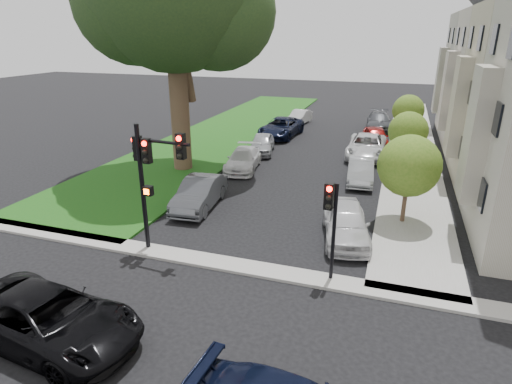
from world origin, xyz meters
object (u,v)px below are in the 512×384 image
(small_tree_b, at_px, (408,131))
(car_parked_2, at_px, (367,146))
(car_parked_1, at_px, (361,171))
(car_parked_8, at_px, (281,127))
(small_tree_c, at_px, (408,110))
(car_parked_6, at_px, (243,159))
(small_tree_a, at_px, (409,166))
(car_parked_3, at_px, (376,137))
(car_parked_9, at_px, (299,117))
(traffic_signal_main, at_px, (150,167))
(traffic_signal_secondary, at_px, (331,214))
(car_parked_5, at_px, (199,193))
(car_parked_7, at_px, (262,144))
(car_parked_4, at_px, (379,121))
(car_parked_0, at_px, (346,223))
(car_cross_near, at_px, (48,319))

(small_tree_b, xyz_separation_m, car_parked_2, (-2.64, 2.05, -1.71))
(car_parked_1, height_order, car_parked_8, car_parked_8)
(small_tree_c, height_order, car_parked_1, small_tree_c)
(car_parked_6, bearing_deg, small_tree_a, -37.41)
(car_parked_3, relative_size, car_parked_9, 1.10)
(small_tree_c, distance_m, traffic_signal_main, 25.23)
(car_parked_8, bearing_deg, traffic_signal_secondary, -66.33)
(small_tree_c, bearing_deg, car_parked_1, -101.84)
(car_parked_3, distance_m, car_parked_5, 17.57)
(small_tree_c, height_order, car_parked_7, small_tree_c)
(car_parked_2, distance_m, car_parked_8, 8.63)
(small_tree_a, distance_m, car_parked_6, 11.66)
(car_parked_1, bearing_deg, car_parked_6, 174.23)
(car_parked_2, bearing_deg, traffic_signal_main, -113.02)
(car_parked_4, xyz_separation_m, car_parked_7, (-7.76, -11.21, -0.05))
(small_tree_a, xyz_separation_m, car_parked_5, (-9.93, -1.25, -2.05))
(small_tree_b, xyz_separation_m, traffic_signal_secondary, (-2.53, -15.24, 0.12))
(car_parked_2, bearing_deg, car_parked_8, 149.71)
(small_tree_a, relative_size, car_parked_7, 1.01)
(car_parked_5, bearing_deg, car_parked_7, 85.88)
(car_parked_3, distance_m, car_parked_7, 9.18)
(car_parked_5, bearing_deg, car_parked_1, 36.73)
(car_parked_3, xyz_separation_m, car_parked_9, (-7.67, 6.74, -0.09))
(car_parked_3, height_order, car_parked_5, car_parked_5)
(car_parked_2, bearing_deg, small_tree_a, -77.82)
(small_tree_a, distance_m, car_parked_2, 11.68)
(car_parked_7, bearing_deg, small_tree_a, -55.98)
(small_tree_b, height_order, car_parked_6, small_tree_b)
(car_parked_4, bearing_deg, car_parked_8, -148.36)
(small_tree_c, height_order, car_parked_5, small_tree_c)
(car_parked_4, xyz_separation_m, car_parked_8, (-7.81, -5.64, 0.04))
(car_parked_5, relative_size, car_parked_7, 1.11)
(car_parked_0, bearing_deg, small_tree_b, 67.01)
(traffic_signal_main, xyz_separation_m, car_parked_6, (-0.44, 11.60, -2.95))
(car_parked_9, bearing_deg, car_parked_1, -58.30)
(car_parked_4, height_order, car_parked_6, car_parked_4)
(traffic_signal_secondary, height_order, car_cross_near, traffic_signal_secondary)
(car_parked_8, bearing_deg, small_tree_c, 14.44)
(car_parked_0, xyz_separation_m, car_parked_2, (-0.30, 13.74, 0.01))
(car_parked_8, bearing_deg, car_parked_7, -85.31)
(car_parked_0, height_order, car_parked_7, car_parked_0)
(car_parked_0, relative_size, car_parked_2, 0.81)
(car_parked_6, height_order, car_parked_8, car_parked_8)
(small_tree_c, xyz_separation_m, car_parked_2, (-2.64, -6.06, -1.72))
(small_tree_a, bearing_deg, car_parked_9, 114.94)
(small_tree_a, distance_m, car_cross_near, 15.44)
(car_parked_0, relative_size, car_parked_5, 0.99)
(traffic_signal_main, relative_size, car_parked_1, 1.25)
(traffic_signal_secondary, height_order, car_parked_1, traffic_signal_secondary)
(car_parked_2, height_order, car_parked_4, car_parked_2)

